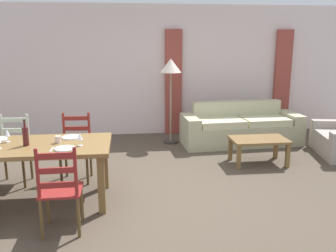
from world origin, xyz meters
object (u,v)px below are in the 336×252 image
at_px(dining_chair_near_right, 60,190).
at_px(couch, 240,128).
at_px(coffee_cup_primary, 58,139).
at_px(dining_table, 31,151).
at_px(coffee_table, 259,142).
at_px(wine_bottle, 26,136).
at_px(standing_lamp, 171,71).
at_px(wine_glass_far_left, 7,133).
at_px(wine_glass_near_right, 80,137).
at_px(dining_chair_far_left, 14,150).
at_px(dining_chair_far_right, 76,148).

xyz_separation_m(dining_chair_near_right, couch, (2.90, 3.10, -0.19)).
xyz_separation_m(dining_chair_near_right, coffee_cup_primary, (-0.14, 0.81, 0.32)).
distance_m(dining_table, couch, 4.10).
relative_size(coffee_cup_primary, coffee_table, 0.10).
xyz_separation_m(wine_bottle, coffee_cup_primary, (0.36, 0.06, -0.07)).
distance_m(coffee_cup_primary, standing_lamp, 3.06).
distance_m(wine_bottle, standing_lamp, 3.31).
bearing_deg(dining_chair_near_right, wine_glass_far_left, 129.43).
bearing_deg(coffee_cup_primary, wine_glass_far_left, 169.18).
distance_m(coffee_cup_primary, couch, 3.84).
distance_m(dining_chair_near_right, wine_glass_far_left, 1.26).
relative_size(dining_table, wine_glass_near_right, 11.80).
bearing_deg(coffee_table, wine_glass_far_left, -165.00).
height_order(wine_glass_far_left, standing_lamp, standing_lamp).
distance_m(dining_chair_far_left, wine_glass_near_right, 1.38).
distance_m(wine_glass_far_left, coffee_cup_primary, 0.64).
bearing_deg(dining_table, wine_glass_far_left, 154.00).
bearing_deg(dining_chair_far_right, dining_chair_far_left, -178.80).
height_order(coffee_table, standing_lamp, standing_lamp).
relative_size(wine_glass_near_right, coffee_table, 0.18).
relative_size(dining_chair_near_right, wine_glass_far_left, 5.96).
relative_size(wine_glass_near_right, standing_lamp, 0.10).
bearing_deg(wine_bottle, coffee_table, 19.02).
bearing_deg(coffee_table, dining_chair_far_left, -174.07).
bearing_deg(coffee_table, coffee_cup_primary, -159.98).
bearing_deg(dining_table, standing_lamp, 51.18).
distance_m(dining_table, coffee_cup_primary, 0.35).
bearing_deg(wine_bottle, coffee_cup_primary, 10.28).
distance_m(dining_table, dining_chair_far_left, 0.85).
bearing_deg(wine_bottle, couch, 34.80).
distance_m(dining_chair_far_right, wine_glass_near_right, 0.96).
bearing_deg(wine_glass_far_left, couch, 30.74).
bearing_deg(dining_chair_far_right, coffee_table, 7.32).
relative_size(dining_chair_far_right, wine_glass_far_left, 5.96).
distance_m(wine_glass_near_right, coffee_table, 2.99).
xyz_separation_m(dining_chair_far_left, wine_bottle, (0.38, -0.76, 0.39)).
relative_size(dining_table, dining_chair_near_right, 1.98).
relative_size(coffee_cup_primary, standing_lamp, 0.05).
distance_m(dining_chair_far_left, wine_bottle, 0.94).
height_order(wine_bottle, wine_glass_near_right, wine_bottle).
height_order(dining_chair_near_right, couch, dining_chair_near_right).
relative_size(dining_chair_far_right, wine_bottle, 3.04).
bearing_deg(standing_lamp, couch, -7.81).
height_order(wine_glass_near_right, standing_lamp, standing_lamp).
bearing_deg(wine_glass_near_right, coffee_table, 24.67).
bearing_deg(wine_glass_near_right, dining_chair_far_left, 140.37).
relative_size(dining_table, standing_lamp, 1.16).
bearing_deg(dining_chair_near_right, wine_bottle, 123.74).
distance_m(dining_chair_far_left, wine_glass_far_left, 0.70).
xyz_separation_m(dining_chair_far_left, coffee_cup_primary, (0.74, -0.69, 0.32)).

